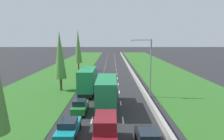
% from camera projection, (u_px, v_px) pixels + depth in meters
% --- Properties ---
extents(ground_plane, '(300.00, 300.00, 0.00)m').
position_uv_depth(ground_plane, '(110.00, 69.00, 61.43)').
color(ground_plane, '#28282B').
rests_on(ground_plane, ground).
extents(grass_verge_left, '(14.00, 140.00, 0.04)m').
position_uv_depth(grass_verge_left, '(68.00, 69.00, 61.39)').
color(grass_verge_left, '#2D6623').
rests_on(grass_verge_left, ground).
extents(grass_verge_right, '(14.00, 140.00, 0.04)m').
position_uv_depth(grass_verge_right, '(157.00, 69.00, 61.46)').
color(grass_verge_right, '#2D6623').
rests_on(grass_verge_right, ground).
extents(median_barrier, '(0.44, 120.00, 0.85)m').
position_uv_depth(median_barrier, '(129.00, 67.00, 61.37)').
color(median_barrier, '#9E9B93').
rests_on(median_barrier, ground).
extents(lane_markings, '(3.64, 116.00, 0.01)m').
position_uv_depth(lane_markings, '(110.00, 69.00, 61.42)').
color(lane_markings, white).
rests_on(lane_markings, ground).
extents(teal_sedan_left_lane, '(1.82, 4.50, 1.64)m').
position_uv_depth(teal_sedan_left_lane, '(68.00, 128.00, 19.08)').
color(teal_sedan_left_lane, teal).
rests_on(teal_sedan_left_lane, ground).
extents(black_sedan_right_lane_second, '(1.82, 4.50, 1.64)m').
position_uv_depth(black_sedan_right_lane_second, '(147.00, 140.00, 16.81)').
color(black_sedan_right_lane_second, black).
rests_on(black_sedan_right_lane_second, ground).
extents(maroon_van_centre_lane, '(1.96, 4.90, 2.82)m').
position_uv_depth(maroon_van_centre_lane, '(105.00, 131.00, 17.17)').
color(maroon_van_centre_lane, maroon).
rests_on(maroon_van_centre_lane, ground).
extents(green_hatchback_left_lane, '(1.74, 3.90, 1.72)m').
position_uv_depth(green_hatchback_left_lane, '(79.00, 106.00, 25.00)').
color(green_hatchback_left_lane, '#237A33').
rests_on(green_hatchback_left_lane, ground).
extents(green_box_truck_left_lane, '(2.46, 9.40, 4.18)m').
position_uv_depth(green_box_truck_left_lane, '(88.00, 80.00, 34.20)').
color(green_box_truck_left_lane, black).
rests_on(green_box_truck_left_lane, ground).
extents(teal_hatchback_left_lane, '(1.74, 3.90, 1.72)m').
position_uv_depth(teal_hatchback_left_lane, '(92.00, 77.00, 43.71)').
color(teal_hatchback_left_lane, teal).
rests_on(teal_hatchback_left_lane, ground).
extents(green_box_truck_centre_lane, '(2.46, 9.40, 4.18)m').
position_uv_depth(green_box_truck_centre_lane, '(106.00, 92.00, 26.40)').
color(green_box_truck_centre_lane, black).
rests_on(green_box_truck_centre_lane, ground).
extents(poplar_tree_second, '(2.06, 2.06, 10.37)m').
position_uv_depth(poplar_tree_second, '(59.00, 55.00, 34.80)').
color(poplar_tree_second, '#4C3823').
rests_on(poplar_tree_second, ground).
extents(poplar_tree_third, '(2.09, 2.09, 11.47)m').
position_uv_depth(poplar_tree_third, '(78.00, 46.00, 56.94)').
color(poplar_tree_third, '#4C3823').
rests_on(poplar_tree_third, ground).
extents(street_light_mast, '(3.20, 0.28, 9.00)m').
position_uv_depth(street_light_mast, '(148.00, 64.00, 30.99)').
color(street_light_mast, gray).
rests_on(street_light_mast, ground).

